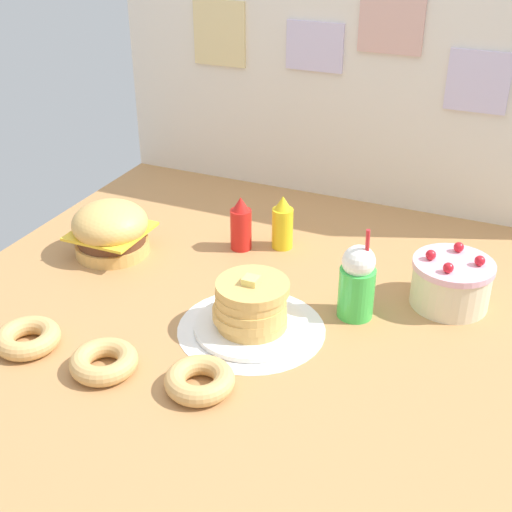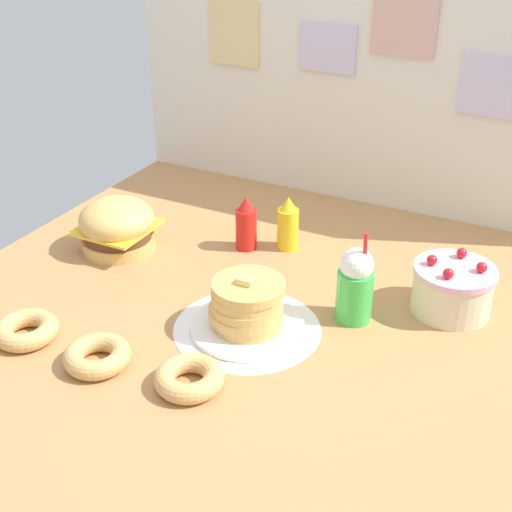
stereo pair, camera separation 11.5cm
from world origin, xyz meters
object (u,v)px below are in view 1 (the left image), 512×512
donut_pink_glaze (28,338)px  pancake_stack (251,309)px  burger (111,230)px  ketchup_bottle (241,225)px  donut_vanilla (200,380)px  mustard_bottle (283,224)px  layer_cake (451,283)px  cream_soda_cup (357,282)px  donut_chocolate (104,361)px

donut_pink_glaze → pancake_stack: bearing=31.2°
pancake_stack → donut_pink_glaze: pancake_stack is taller
burger → ketchup_bottle: size_ratio=1.33×
pancake_stack → burger: bearing=159.9°
donut_vanilla → mustard_bottle: bearing=96.7°
ketchup_bottle → mustard_bottle: same height
layer_cake → cream_soda_cup: size_ratio=0.83×
cream_soda_cup → donut_pink_glaze: (-82.02, -53.84, -8.91)cm
cream_soda_cup → donut_pink_glaze: cream_soda_cup is taller
burger → donut_vanilla: size_ratio=1.43×
burger → donut_pink_glaze: (9.83, -57.67, -6.21)cm
pancake_stack → donut_vanilla: pancake_stack is taller
pancake_stack → ketchup_bottle: ketchup_bottle is taller
burger → donut_vanilla: burger is taller
layer_cake → donut_pink_glaze: 129.52cm
ketchup_bottle → donut_chocolate: size_ratio=1.08×
pancake_stack → donut_pink_glaze: (-55.76, -33.71, -4.37)cm
burger → cream_soda_cup: size_ratio=0.88×
layer_cake → donut_pink_glaze: size_ratio=1.34×
ketchup_bottle → mustard_bottle: bearing=27.3°
pancake_stack → donut_chocolate: bearing=-130.6°
burger → donut_chocolate: burger is taller
donut_pink_glaze → donut_vanilla: (54.43, 3.16, 0.00)cm
burger → pancake_stack: size_ratio=0.78×
donut_pink_glaze → donut_vanilla: bearing=3.3°
ketchup_bottle → mustard_bottle: size_ratio=1.00×
pancake_stack → layer_cake: size_ratio=1.36×
layer_cake → mustard_bottle: (-62.87, 14.39, 1.58)cm
layer_cake → ketchup_bottle: (-76.28, 7.47, 1.58)cm
mustard_bottle → ketchup_bottle: bearing=-152.7°
layer_cake → donut_vanilla: bearing=-127.6°
ketchup_bottle → donut_chocolate: 80.28cm
layer_cake → donut_chocolate: layer_cake is taller
ketchup_bottle → donut_chocolate: ketchup_bottle is taller
donut_chocolate → donut_vanilla: same height
cream_soda_cup → donut_vanilla: (-27.59, -50.68, -8.91)cm
ketchup_bottle → donut_vanilla: 80.04cm
burger → layer_cake: size_ratio=1.06×
cream_soda_cup → donut_pink_glaze: size_ratio=1.61×
donut_pink_glaze → mustard_bottle: bearing=62.7°
burger → layer_cake: bearing=7.0°
ketchup_bottle → donut_vanilla: (23.17, -76.34, -6.39)cm
donut_vanilla → pancake_stack: bearing=87.5°
donut_vanilla → cream_soda_cup: bearing=61.4°
burger → pancake_stack: 69.86cm
burger → ketchup_bottle: (41.09, 21.83, 0.18)cm
donut_pink_glaze → donut_chocolate: bearing=-0.8°
layer_cake → donut_pink_glaze: layer_cake is taller
ketchup_bottle → pancake_stack: bearing=-61.9°
ketchup_bottle → cream_soda_cup: size_ratio=0.67×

